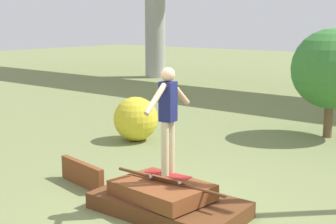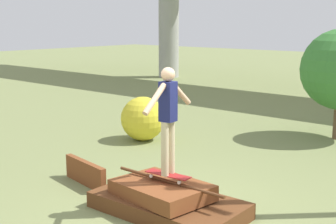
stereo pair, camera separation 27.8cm
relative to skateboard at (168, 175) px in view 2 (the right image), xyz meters
name	(u,v)px [view 2 (the right image)]	position (x,y,z in m)	size (l,w,h in m)	color
ground_plane	(168,213)	(0.02, -0.01, -0.63)	(80.00, 80.00, 0.00)	olive
scrap_pile	(166,200)	(-0.01, -0.03, -0.42)	(2.46, 1.36, 0.56)	#5B3319
scrap_plank_loose	(85,173)	(-2.04, -0.01, -0.40)	(1.29, 0.33, 0.45)	brown
skateboard	(168,175)	(0.00, 0.00, 0.00)	(0.79, 0.27, 0.09)	maroon
skater	(168,113)	(0.00, 0.00, 1.00)	(0.24, 1.22, 1.70)	#C6B78E
bush_yellow_flowering	(143,119)	(-3.52, 3.13, -0.06)	(1.14, 1.14, 1.14)	gold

